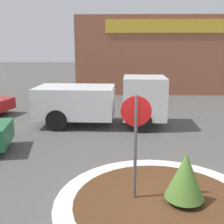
# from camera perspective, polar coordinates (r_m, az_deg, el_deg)

# --- Properties ---
(ground_plane) EXTENTS (120.00, 120.00, 0.00)m
(ground_plane) POSITION_cam_1_polar(r_m,az_deg,el_deg) (6.61, 9.82, -18.81)
(ground_plane) COLOR #514F4C
(traffic_island) EXTENTS (4.68, 4.68, 0.17)m
(traffic_island) POSITION_cam_1_polar(r_m,az_deg,el_deg) (6.56, 9.85, -18.16)
(traffic_island) COLOR silver
(traffic_island) RESTS_ON ground_plane
(stop_sign) EXTENTS (0.65, 0.07, 2.50)m
(stop_sign) POSITION_cam_1_polar(r_m,az_deg,el_deg) (6.00, 4.84, -3.98)
(stop_sign) COLOR #4C4C51
(stop_sign) RESTS_ON ground_plane
(island_shrub) EXTENTS (0.85, 0.85, 1.12)m
(island_shrub) POSITION_cam_1_polar(r_m,az_deg,el_deg) (6.33, 14.67, -12.41)
(island_shrub) COLOR brown
(island_shrub) RESTS_ON traffic_island
(utility_truck) EXTENTS (5.75, 2.42, 2.21)m
(utility_truck) POSITION_cam_1_polar(r_m,az_deg,el_deg) (12.51, -1.83, 2.37)
(utility_truck) COLOR silver
(utility_truck) RESTS_ON ground_plane
(storefront_building) EXTENTS (14.78, 6.07, 5.69)m
(storefront_building) POSITION_cam_1_polar(r_m,az_deg,el_deg) (23.85, 11.84, 11.33)
(storefront_building) COLOR #93563D
(storefront_building) RESTS_ON ground_plane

